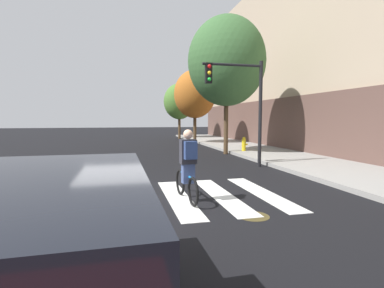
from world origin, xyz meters
TOP-DOWN VIEW (x-y plane):
  - ground_plane at (0.00, 0.00)m, footprint 120.00×120.00m
  - crosswalk_stripes at (-0.08, 0.00)m, footprint 7.21×3.60m
  - manhole_cover at (2.24, -1.68)m, footprint 0.64×0.64m
  - cyclist at (1.19, -0.36)m, footprint 0.38×1.71m
  - traffic_light_near at (4.29, 3.89)m, footprint 2.47×0.28m
  - fire_hydrant at (6.31, 8.22)m, footprint 0.33×0.22m
  - street_tree_near at (5.25, 8.24)m, footprint 4.15×4.15m
  - street_tree_mid at (5.11, 14.72)m, footprint 3.14×3.14m
  - street_tree_far at (5.14, 21.07)m, footprint 2.98×2.98m
  - corner_building at (18.19, 12.36)m, footprint 17.99×25.28m

SIDE VIEW (x-z plane):
  - ground_plane at x=0.00m, z-range 0.00..0.00m
  - manhole_cover at x=2.24m, z-range 0.00..0.01m
  - crosswalk_stripes at x=-0.08m, z-range 0.00..0.01m
  - fire_hydrant at x=6.31m, z-range 0.14..0.92m
  - cyclist at x=1.19m, z-range 0.00..1.69m
  - traffic_light_near at x=4.29m, z-range 0.76..4.96m
  - street_tree_far at x=5.14m, z-range 0.93..6.23m
  - street_tree_mid at x=5.11m, z-range 0.98..6.57m
  - street_tree_near at x=5.25m, z-range 1.30..8.69m
  - corner_building at x=18.19m, z-range -0.05..11.49m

